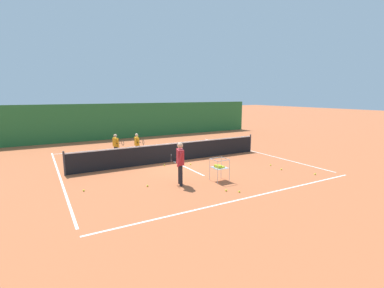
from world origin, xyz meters
TOP-DOWN VIEW (x-y plane):
  - ground_plane at (0.00, 0.00)m, footprint 120.00×120.00m
  - line_baseline_near at (0.00, -5.86)m, footprint 10.69×0.08m
  - line_baseline_far at (0.00, 4.99)m, footprint 10.69×0.08m
  - line_sideline_west at (-5.35, 0.00)m, footprint 0.08×10.85m
  - line_sideline_east at (5.35, 0.00)m, footprint 0.08×10.85m
  - line_service_center at (0.00, 0.00)m, footprint 0.08×5.95m
  - tennis_net at (0.00, 0.00)m, footprint 10.33×0.08m
  - instructor at (-1.43, -3.52)m, footprint 0.45×0.82m
  - student_0 at (-2.37, 2.16)m, footprint 0.49×0.60m
  - student_1 at (-1.27, 1.94)m, footprint 0.41×0.64m
  - ball_cart at (0.14, -3.87)m, footprint 0.58×0.58m
  - tennis_ball_0 at (3.58, -3.92)m, footprint 0.07×0.07m
  - tennis_ball_1 at (-4.75, -2.49)m, footprint 0.07×0.07m
  - tennis_ball_2 at (4.24, -5.19)m, footprint 0.07×0.07m
  - tennis_ball_3 at (0.43, -1.03)m, footprint 0.07×0.07m
  - tennis_ball_4 at (-0.34, -4.98)m, footprint 0.07×0.07m
  - tennis_ball_5 at (3.72, -3.11)m, footprint 0.07×0.07m
  - tennis_ball_6 at (-0.01, -5.32)m, footprint 0.07×0.07m
  - tennis_ball_7 at (-0.78, -0.60)m, footprint 0.07×0.07m
  - tennis_ball_8 at (-2.59, -3.12)m, footprint 0.07×0.07m
  - windscreen_fence at (0.00, 8.90)m, footprint 23.52×0.08m

SIDE VIEW (x-z plane):
  - ground_plane at x=0.00m, z-range 0.00..0.00m
  - line_baseline_near at x=0.00m, z-range 0.00..0.01m
  - line_baseline_far at x=0.00m, z-range 0.00..0.01m
  - line_sideline_west at x=-5.35m, z-range 0.00..0.01m
  - line_sideline_east at x=5.35m, z-range 0.00..0.01m
  - line_service_center at x=0.00m, z-range 0.00..0.01m
  - tennis_ball_0 at x=3.58m, z-range 0.00..0.07m
  - tennis_ball_1 at x=-4.75m, z-range 0.00..0.07m
  - tennis_ball_2 at x=4.24m, z-range 0.00..0.07m
  - tennis_ball_3 at x=0.43m, z-range 0.00..0.07m
  - tennis_ball_4 at x=-0.34m, z-range 0.00..0.07m
  - tennis_ball_5 at x=3.72m, z-range 0.00..0.07m
  - tennis_ball_6 at x=-0.01m, z-range 0.00..0.07m
  - tennis_ball_7 at x=-0.78m, z-range 0.00..0.07m
  - tennis_ball_8 at x=-2.59m, z-range 0.00..0.07m
  - tennis_net at x=0.00m, z-range -0.03..1.02m
  - ball_cart at x=0.14m, z-range 0.14..1.04m
  - student_1 at x=-1.27m, z-range 0.13..1.44m
  - student_0 at x=-2.37m, z-range 0.13..1.46m
  - instructor at x=-1.43m, z-range 0.16..1.80m
  - windscreen_fence at x=0.00m, z-range 0.00..2.74m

